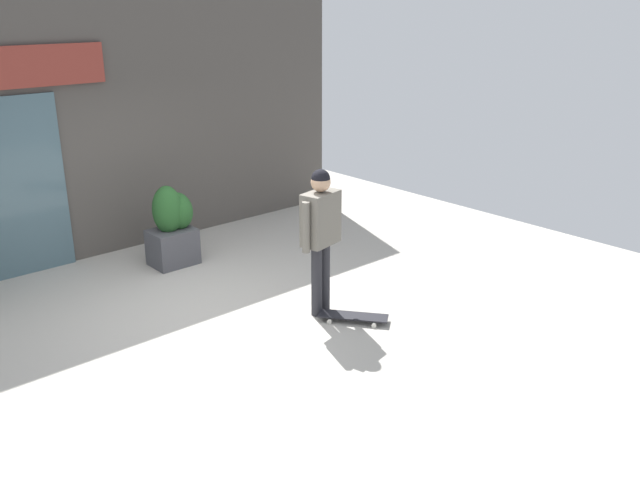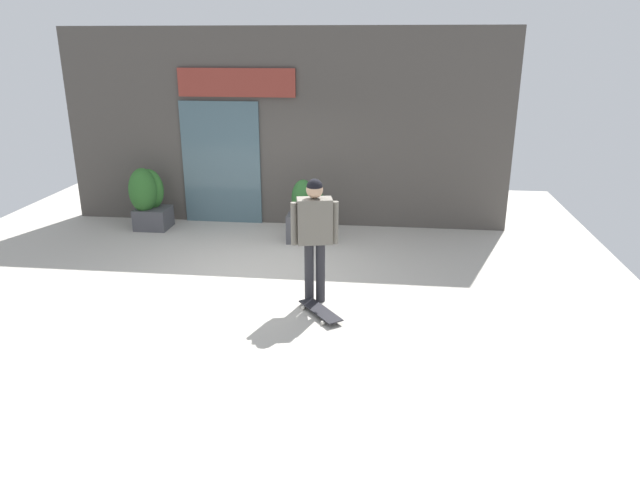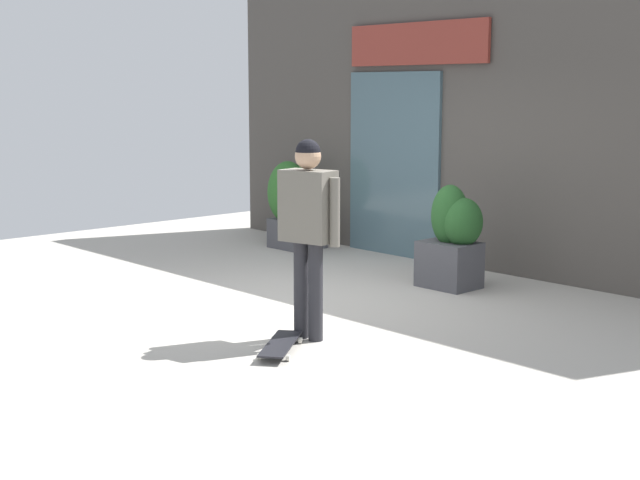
# 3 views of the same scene
# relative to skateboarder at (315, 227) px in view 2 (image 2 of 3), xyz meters

# --- Properties ---
(ground_plane) EXTENTS (12.00, 12.00, 0.00)m
(ground_plane) POSITION_rel_skateboarder_xyz_m (-1.08, 1.02, -1.11)
(ground_plane) COLOR #B2ADA3
(building_facade) EXTENTS (8.73, 0.31, 3.79)m
(building_facade) POSITION_rel_skateboarder_xyz_m (-1.12, 3.77, 0.78)
(building_facade) COLOR #4C4742
(building_facade) RESTS_ON ground_plane
(skateboarder) EXTENTS (0.64, 0.35, 1.78)m
(skateboarder) POSITION_rel_skateboarder_xyz_m (0.00, 0.00, 0.00)
(skateboarder) COLOR #28282D
(skateboarder) RESTS_ON ground_plane
(skateboard) EXTENTS (0.67, 0.78, 0.08)m
(skateboard) POSITION_rel_skateboarder_xyz_m (0.13, -0.43, -1.04)
(skateboard) COLOR black
(skateboard) RESTS_ON ground_plane
(planter_box_left) EXTENTS (0.66, 0.53, 1.16)m
(planter_box_left) POSITION_rel_skateboarder_xyz_m (-0.48, 2.61, -0.54)
(planter_box_left) COLOR #47474C
(planter_box_left) RESTS_ON ground_plane
(planter_box_right) EXTENTS (0.71, 0.66, 1.21)m
(planter_box_right) POSITION_rel_skateboarder_xyz_m (-3.69, 3.04, -0.48)
(planter_box_right) COLOR #47474C
(planter_box_right) RESTS_ON ground_plane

